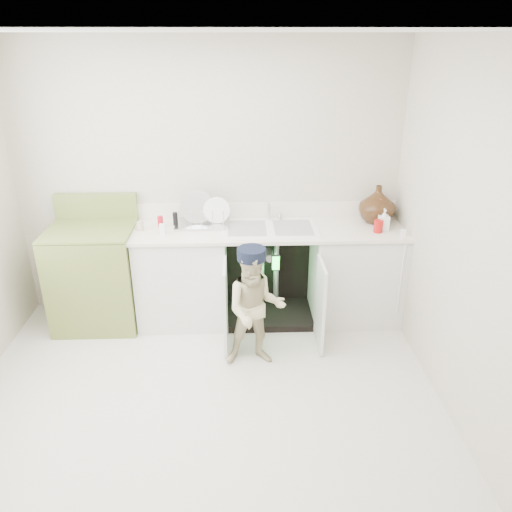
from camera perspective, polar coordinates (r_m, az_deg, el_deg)
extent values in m
plane|color=beige|center=(3.87, -5.90, -16.11)|extent=(3.50, 3.50, 0.00)
cube|color=beige|center=(4.63, -5.46, 8.42)|extent=(3.50, 2.50, 0.02)
cube|color=beige|center=(1.93, -10.24, -16.28)|extent=(3.50, 2.50, 0.02)
cube|color=beige|center=(3.52, 22.84, 1.54)|extent=(2.50, 3.00, 0.02)
plane|color=white|center=(2.97, -8.11, 24.10)|extent=(3.50, 3.50, 0.00)
cube|color=silver|center=(4.66, -8.33, -2.42)|extent=(0.80, 0.60, 0.86)
cube|color=silver|center=(4.76, 11.22, -2.09)|extent=(0.80, 0.60, 0.86)
cube|color=black|center=(4.88, 1.35, -0.89)|extent=(0.80, 0.06, 0.86)
cube|color=black|center=(4.83, 1.49, -6.54)|extent=(0.80, 0.60, 0.06)
cylinder|color=gray|center=(4.72, 0.63, -1.55)|extent=(0.05, 0.05, 0.70)
cylinder|color=gray|center=(4.73, 2.32, -1.52)|extent=(0.05, 0.05, 0.70)
cylinder|color=gray|center=(4.61, 1.53, 0.11)|extent=(0.07, 0.18, 0.07)
cube|color=silver|center=(4.21, -3.52, -5.75)|extent=(0.03, 0.40, 0.76)
cube|color=silver|center=(4.26, 7.35, -5.52)|extent=(0.02, 0.40, 0.76)
cube|color=white|center=(4.46, 1.61, 2.97)|extent=(2.44, 0.64, 0.03)
cube|color=white|center=(4.70, 1.40, 5.26)|extent=(2.44, 0.02, 0.15)
cube|color=white|center=(4.45, 1.61, 3.09)|extent=(0.85, 0.55, 0.02)
cube|color=gray|center=(4.44, -1.03, 3.17)|extent=(0.34, 0.40, 0.01)
cube|color=gray|center=(4.47, 4.24, 3.23)|extent=(0.34, 0.40, 0.01)
cylinder|color=silver|center=(4.63, 1.46, 5.16)|extent=(0.03, 0.03, 0.17)
cylinder|color=silver|center=(4.55, 1.51, 5.81)|extent=(0.02, 0.14, 0.02)
cylinder|color=silver|center=(4.65, 2.81, 4.58)|extent=(0.04, 0.04, 0.06)
cylinder|color=white|center=(4.52, 16.25, -2.34)|extent=(0.01, 0.01, 0.70)
cube|color=white|center=(4.46, 16.47, 2.56)|extent=(0.04, 0.02, 0.06)
cube|color=silver|center=(4.57, -6.12, 3.69)|extent=(0.49, 0.33, 0.02)
cylinder|color=silver|center=(4.56, -6.70, 4.80)|extent=(0.30, 0.11, 0.29)
cylinder|color=white|center=(4.53, -4.51, 4.63)|extent=(0.24, 0.06, 0.24)
cylinder|color=silver|center=(4.46, -8.76, 4.18)|extent=(0.01, 0.01, 0.14)
cylinder|color=silver|center=(4.45, -7.51, 4.21)|extent=(0.01, 0.01, 0.14)
cylinder|color=silver|center=(4.44, -6.25, 4.24)|extent=(0.01, 0.01, 0.14)
cylinder|color=silver|center=(4.44, -4.98, 4.26)|extent=(0.01, 0.01, 0.14)
cylinder|color=silver|center=(4.43, -3.72, 4.28)|extent=(0.01, 0.01, 0.14)
imported|color=#451F13|center=(4.69, 13.70, 5.78)|extent=(0.33, 0.33, 0.34)
imported|color=#FA600D|center=(4.67, 13.81, 5.05)|extent=(0.09, 0.10, 0.25)
imported|color=white|center=(4.54, 14.41, 4.06)|extent=(0.09, 0.09, 0.19)
cylinder|color=#B1100F|center=(4.48, 13.80, 3.32)|extent=(0.08, 0.08, 0.11)
cylinder|color=#B00F1E|center=(4.56, -10.87, 3.88)|extent=(0.05, 0.05, 0.10)
cylinder|color=tan|center=(4.52, -13.08, 3.36)|extent=(0.06, 0.06, 0.08)
cylinder|color=black|center=(4.57, -9.21, 4.21)|extent=(0.04, 0.04, 0.12)
cube|color=white|center=(4.39, -10.64, 3.02)|extent=(0.05, 0.05, 0.09)
cube|color=olive|center=(4.78, -17.78, -2.36)|extent=(0.75, 0.65, 0.91)
cube|color=olive|center=(4.60, -18.50, 2.88)|extent=(0.75, 0.65, 0.02)
cube|color=olive|center=(4.82, -17.82, 5.47)|extent=(0.75, 0.06, 0.24)
cylinder|color=black|center=(4.52, -21.29, 2.01)|extent=(0.17, 0.17, 0.02)
cylinder|color=silver|center=(4.52, -21.31, 2.15)|extent=(0.20, 0.20, 0.01)
cylinder|color=black|center=(4.81, -20.15, 3.44)|extent=(0.17, 0.17, 0.02)
cylinder|color=silver|center=(4.80, -20.17, 3.57)|extent=(0.20, 0.20, 0.01)
cylinder|color=black|center=(4.41, -16.69, 2.13)|extent=(0.17, 0.17, 0.02)
cylinder|color=silver|center=(4.41, -16.71, 2.27)|extent=(0.20, 0.20, 0.01)
cylinder|color=black|center=(4.70, -15.80, 3.58)|extent=(0.17, 0.17, 0.02)
cylinder|color=silver|center=(4.70, -15.82, 3.72)|extent=(0.20, 0.20, 0.01)
imported|color=beige|center=(3.96, -0.09, -6.07)|extent=(0.50, 0.40, 1.00)
cylinder|color=black|center=(3.75, -0.10, 0.13)|extent=(0.23, 0.23, 0.09)
cube|color=black|center=(3.86, -0.21, 0.26)|extent=(0.17, 0.10, 0.01)
cube|color=black|center=(4.21, 2.27, -0.78)|extent=(0.07, 0.01, 0.14)
cube|color=#26F23F|center=(4.20, 2.28, -0.83)|extent=(0.06, 0.00, 0.12)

